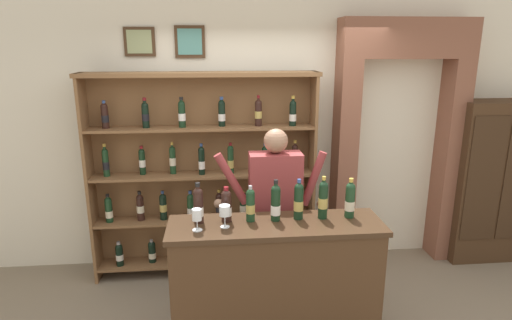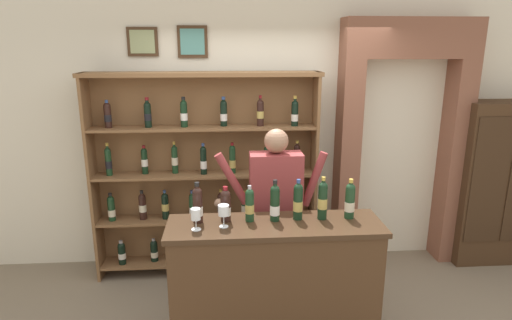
{
  "view_description": "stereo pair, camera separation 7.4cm",
  "coord_description": "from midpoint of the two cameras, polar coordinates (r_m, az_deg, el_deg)",
  "views": [
    {
      "loc": [
        -0.42,
        -2.97,
        2.35
      ],
      "look_at": [
        -0.1,
        0.34,
        1.45
      ],
      "focal_mm": 30.13,
      "sensor_mm": 36.0,
      "label": 1
    },
    {
      "loc": [
        -0.34,
        -2.98,
        2.35
      ],
      "look_at": [
        -0.1,
        0.34,
        1.45
      ],
      "focal_mm": 30.13,
      "sensor_mm": 36.0,
      "label": 2
    }
  ],
  "objects": [
    {
      "name": "back_wall",
      "position": [
        4.61,
        -0.64,
        4.93
      ],
      "size": [
        12.0,
        0.19,
        3.05
      ],
      "color": "beige",
      "rests_on": "ground"
    },
    {
      "name": "wine_shelf",
      "position": [
        4.37,
        -7.49,
        -1.69
      ],
      "size": [
        2.28,
        0.3,
        2.09
      ],
      "color": "brown",
      "rests_on": "ground"
    },
    {
      "name": "archway_doorway",
      "position": [
        4.85,
        17.69,
        4.01
      ],
      "size": [
        1.37,
        0.45,
        2.6
      ],
      "color": "brown",
      "rests_on": "ground"
    },
    {
      "name": "side_cabinet",
      "position": [
        5.36,
        28.18,
        -2.49
      ],
      "size": [
        0.85,
        0.44,
        1.77
      ],
      "color": "#422B19",
      "rests_on": "ground"
    },
    {
      "name": "tasting_counter",
      "position": [
        3.52,
        1.94,
        -16.2
      ],
      "size": [
        1.64,
        0.49,
        1.04
      ],
      "color": "#422B19",
      "rests_on": "ground"
    },
    {
      "name": "shopkeeper",
      "position": [
        3.76,
        1.96,
        -5.26
      ],
      "size": [
        0.99,
        0.22,
        1.66
      ],
      "color": "#2D3347",
      "rests_on": "ground"
    },
    {
      "name": "tasting_bottle_vin_santo",
      "position": [
        3.27,
        -8.31,
        -5.93
      ],
      "size": [
        0.07,
        0.07,
        0.32
      ],
      "color": "black",
      "rests_on": "tasting_counter"
    },
    {
      "name": "tasting_bottle_chianti",
      "position": [
        3.28,
        -4.61,
        -6.04
      ],
      "size": [
        0.08,
        0.08,
        0.28
      ],
      "color": "black",
      "rests_on": "tasting_counter"
    },
    {
      "name": "tasting_bottle_brunello",
      "position": [
        3.27,
        -1.4,
        -5.94
      ],
      "size": [
        0.07,
        0.07,
        0.28
      ],
      "color": "#19381E",
      "rests_on": "tasting_counter"
    },
    {
      "name": "tasting_bottle_riserva",
      "position": [
        3.28,
        1.97,
        -5.69
      ],
      "size": [
        0.08,
        0.08,
        0.33
      ],
      "color": "black",
      "rests_on": "tasting_counter"
    },
    {
      "name": "tasting_bottle_prosecco",
      "position": [
        3.32,
        5.04,
        -5.4
      ],
      "size": [
        0.07,
        0.07,
        0.32
      ],
      "color": "black",
      "rests_on": "tasting_counter"
    },
    {
      "name": "tasting_bottle_grappa",
      "position": [
        3.35,
        8.27,
        -5.17
      ],
      "size": [
        0.07,
        0.07,
        0.34
      ],
      "color": "black",
      "rests_on": "tasting_counter"
    },
    {
      "name": "tasting_bottle_bianco",
      "position": [
        3.41,
        11.76,
        -5.18
      ],
      "size": [
        0.08,
        0.08,
        0.32
      ],
      "color": "#19381E",
      "rests_on": "tasting_counter"
    },
    {
      "name": "wine_glass_left",
      "position": [
        3.17,
        -4.86,
        -6.8
      ],
      "size": [
        0.08,
        0.08,
        0.17
      ],
      "color": "silver",
      "rests_on": "tasting_counter"
    },
    {
      "name": "wine_glass_spare",
      "position": [
        3.15,
        -8.54,
        -7.32
      ],
      "size": [
        0.07,
        0.07,
        0.16
      ],
      "color": "silver",
      "rests_on": "tasting_counter"
    }
  ]
}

